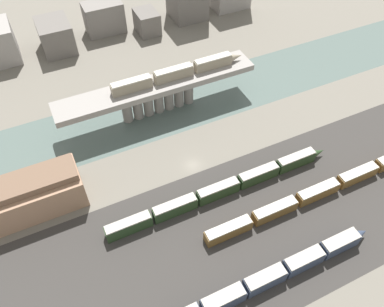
{
  "coord_description": "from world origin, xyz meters",
  "views": [
    {
      "loc": [
        -28.45,
        -59.95,
        80.33
      ],
      "look_at": [
        0.0,
        0.49,
        4.36
      ],
      "focal_mm": 35.0,
      "sensor_mm": 36.0,
      "label": 1
    }
  ],
  "objects_px": {
    "train_on_bridge": "(178,72)",
    "train_yard_near": "(269,277)",
    "train_yard_far": "(222,189)",
    "warehouse_building": "(26,196)",
    "train_yard_mid": "(322,190)"
  },
  "relations": [
    {
      "from": "train_on_bridge",
      "to": "train_yard_far",
      "type": "bearing_deg",
      "value": -96.55
    },
    {
      "from": "train_yard_mid",
      "to": "train_on_bridge",
      "type": "bearing_deg",
      "value": 111.74
    },
    {
      "from": "train_on_bridge",
      "to": "train_yard_near",
      "type": "distance_m",
      "value": 63.21
    },
    {
      "from": "train_on_bridge",
      "to": "train_yard_mid",
      "type": "distance_m",
      "value": 52.85
    },
    {
      "from": "train_on_bridge",
      "to": "train_yard_far",
      "type": "xyz_separation_m",
      "value": [
        -4.25,
        -36.98,
        -10.67
      ]
    },
    {
      "from": "train_yard_far",
      "to": "warehouse_building",
      "type": "relative_size",
      "value": 2.36
    },
    {
      "from": "train_on_bridge",
      "to": "warehouse_building",
      "type": "xyz_separation_m",
      "value": [
        -49.77,
        -20.3,
        -7.5
      ]
    },
    {
      "from": "warehouse_building",
      "to": "train_yard_far",
      "type": "bearing_deg",
      "value": -20.13
    },
    {
      "from": "train_yard_near",
      "to": "train_yard_far",
      "type": "relative_size",
      "value": 0.84
    },
    {
      "from": "train_on_bridge",
      "to": "warehouse_building",
      "type": "distance_m",
      "value": 54.27
    },
    {
      "from": "train_yard_near",
      "to": "train_yard_far",
      "type": "distance_m",
      "value": 25.09
    },
    {
      "from": "train_yard_far",
      "to": "warehouse_building",
      "type": "distance_m",
      "value": 48.59
    },
    {
      "from": "train_yard_mid",
      "to": "train_yard_far",
      "type": "xyz_separation_m",
      "value": [
        -23.4,
        11.05,
        0.23
      ]
    },
    {
      "from": "train_yard_far",
      "to": "train_yard_near",
      "type": "bearing_deg",
      "value": -94.34
    },
    {
      "from": "train_yard_far",
      "to": "warehouse_building",
      "type": "height_order",
      "value": "warehouse_building"
    }
  ]
}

